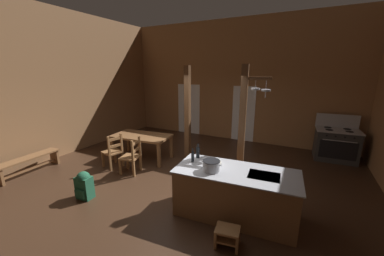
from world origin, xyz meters
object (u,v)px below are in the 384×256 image
Objects in this scene: dining_table at (142,138)px; step_stool at (227,236)px; ladderback_chair_near_window at (132,157)px; ladderback_chair_by_post at (113,152)px; bottle_short_on_counter at (193,156)px; stove_range at (336,144)px; bench_along_left_wall at (29,162)px; bottle_tall_on_counter at (198,152)px; backpack at (84,184)px; kitchen_island at (235,193)px; mixing_bowl_on_counter at (216,163)px; stockpot_on_counter at (211,166)px.

step_stool is at bearing -32.40° from dining_table.
ladderback_chair_by_post is (-0.70, 0.04, 0.00)m from ladderback_chair_near_window.
bottle_short_on_counter reaches higher than dining_table.
stove_range is 4.84m from bottle_short_on_counter.
step_stool is at bearing -19.53° from ladderback_chair_by_post.
bench_along_left_wall is at bearing -146.61° from stove_range.
ladderback_chair_by_post is 3.22× the size of bottle_tall_on_counter.
step_stool is 0.67× the size of backpack.
backpack is at bearing -156.30° from bottle_short_on_counter.
bench_along_left_wall is 4.54m from bottle_tall_on_counter.
bottle_short_on_counter is (2.70, -0.51, 0.54)m from ladderback_chair_by_post.
bottle_short_on_counter is at bearing -125.10° from stove_range.
dining_table reaches higher than backpack.
ladderback_chair_near_window is 0.71m from ladderback_chair_by_post.
bench_along_left_wall is (-2.38, -1.24, -0.15)m from ladderback_chair_near_window.
backpack is at bearing -3.41° from bench_along_left_wall.
stove_range is at bearing 54.90° from bottle_short_on_counter.
dining_table reaches higher than bench_along_left_wall.
dining_table is (-3.28, 1.37, 0.21)m from kitchen_island.
bottle_tall_on_counter is at bearing -5.81° from ladderback_chair_by_post.
dining_table is 3.16m from mixing_bowl_on_counter.
step_stool is 5.38m from bench_along_left_wall.
bottle_tall_on_counter is (-0.87, 0.25, 0.56)m from kitchen_island.
bottle_tall_on_counter is at bearing 159.90° from mixing_bowl_on_counter.
step_stool is 1.52m from bottle_short_on_counter.
ladderback_chair_by_post reaches higher than step_stool.
ladderback_chair_near_window is at bearing 164.80° from stockpot_on_counter.
step_stool is 0.27× the size of bench_along_left_wall.
bottle_tall_on_counter is (-2.77, -3.70, 0.52)m from stove_range.
backpack is at bearing -92.97° from ladderback_chair_near_window.
stockpot_on_counter is (-2.29, -4.15, 0.50)m from stove_range.
backpack is at bearing -178.05° from step_stool.
bottle_tall_on_counter is (4.37, 1.01, 0.69)m from bench_along_left_wall.
bottle_tall_on_counter reaches higher than backpack.
kitchen_island is 5.58× the size of step_stool.
step_stool is 1.26m from mixing_bowl_on_counter.
backpack is (0.34, -2.27, -0.34)m from dining_table.
dining_table is 2.79m from bottle_short_on_counter.
kitchen_island is 0.63m from mixing_bowl_on_counter.
stove_range is at bearing 32.08° from ladderback_chair_by_post.
mixing_bowl_on_counter is (-0.54, 0.87, 0.74)m from step_stool.
bottle_short_on_counter is at bearing -29.45° from dining_table.
backpack is 2.72m from stockpot_on_counter.
stockpot_on_counter is at bearing -42.85° from bottle_tall_on_counter.
stockpot_on_counter reaches higher than ladderback_chair_near_window.
bottle_short_on_counter is at bearing -172.28° from mixing_bowl_on_counter.
stockpot_on_counter is 1.39× the size of bottle_short_on_counter.
bench_along_left_wall is at bearing -173.37° from stockpot_on_counter.
dining_table reaches higher than step_stool.
backpack reaches higher than step_stool.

